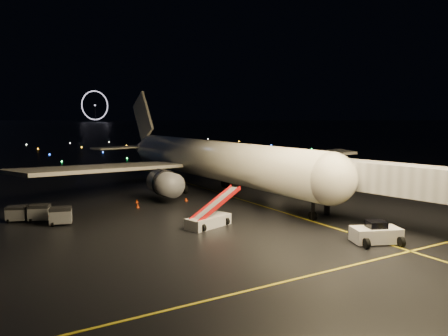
{
  "coord_description": "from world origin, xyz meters",
  "views": [
    {
      "loc": [
        -19.19,
        -32.44,
        11.23
      ],
      "look_at": [
        6.95,
        12.0,
        5.0
      ],
      "focal_mm": 35.0,
      "sensor_mm": 36.0,
      "label": 1
    }
  ],
  "objects_px": {
    "baggage_cart_1": "(39,213)",
    "airliner": "(200,138)",
    "belt_loader": "(208,210)",
    "crew_c": "(52,216)",
    "baggage_cart_2": "(17,214)",
    "pushback_tug": "(376,232)",
    "baggage_cart_0": "(61,216)"
  },
  "relations": [
    {
      "from": "airliner",
      "to": "baggage_cart_0",
      "type": "height_order",
      "value": "airliner"
    },
    {
      "from": "airliner",
      "to": "belt_loader",
      "type": "xyz_separation_m",
      "value": [
        -9.95,
        -20.83,
        -6.13
      ]
    },
    {
      "from": "pushback_tug",
      "to": "baggage_cart_0",
      "type": "bearing_deg",
      "value": 159.94
    },
    {
      "from": "pushback_tug",
      "to": "belt_loader",
      "type": "relative_size",
      "value": 0.57
    },
    {
      "from": "airliner",
      "to": "pushback_tug",
      "type": "distance_m",
      "value": 33.99
    },
    {
      "from": "pushback_tug",
      "to": "baggage_cart_0",
      "type": "height_order",
      "value": "pushback_tug"
    },
    {
      "from": "belt_loader",
      "to": "baggage_cart_0",
      "type": "xyz_separation_m",
      "value": [
        -12.72,
        8.47,
        -0.85
      ]
    },
    {
      "from": "baggage_cart_1",
      "to": "baggage_cart_2",
      "type": "relative_size",
      "value": 1.07
    },
    {
      "from": "belt_loader",
      "to": "crew_c",
      "type": "bearing_deg",
      "value": 128.08
    },
    {
      "from": "airliner",
      "to": "baggage_cart_2",
      "type": "relative_size",
      "value": 28.38
    },
    {
      "from": "baggage_cart_0",
      "to": "baggage_cart_1",
      "type": "distance_m",
      "value": 3.22
    },
    {
      "from": "baggage_cart_0",
      "to": "baggage_cart_2",
      "type": "xyz_separation_m",
      "value": [
        -3.79,
        3.78,
        -0.08
      ]
    },
    {
      "from": "belt_loader",
      "to": "baggage_cart_1",
      "type": "height_order",
      "value": "belt_loader"
    },
    {
      "from": "baggage_cart_0",
      "to": "belt_loader",
      "type": "bearing_deg",
      "value": -18.6
    },
    {
      "from": "baggage_cart_1",
      "to": "crew_c",
      "type": "bearing_deg",
      "value": -47.36
    },
    {
      "from": "crew_c",
      "to": "baggage_cart_0",
      "type": "bearing_deg",
      "value": 28.35
    },
    {
      "from": "belt_loader",
      "to": "crew_c",
      "type": "height_order",
      "value": "belt_loader"
    },
    {
      "from": "belt_loader",
      "to": "crew_c",
      "type": "distance_m",
      "value": 16.12
    },
    {
      "from": "baggage_cart_1",
      "to": "baggage_cart_2",
      "type": "height_order",
      "value": "baggage_cart_1"
    },
    {
      "from": "belt_loader",
      "to": "crew_c",
      "type": "relative_size",
      "value": 4.07
    },
    {
      "from": "baggage_cart_2",
      "to": "pushback_tug",
      "type": "bearing_deg",
      "value": -20.51
    },
    {
      "from": "belt_loader",
      "to": "baggage_cart_0",
      "type": "relative_size",
      "value": 3.4
    },
    {
      "from": "baggage_cart_1",
      "to": "airliner",
      "type": "bearing_deg",
      "value": 43.71
    },
    {
      "from": "airliner",
      "to": "crew_c",
      "type": "distance_m",
      "value": 27.26
    },
    {
      "from": "crew_c",
      "to": "baggage_cart_2",
      "type": "relative_size",
      "value": 0.91
    },
    {
      "from": "crew_c",
      "to": "baggage_cart_2",
      "type": "xyz_separation_m",
      "value": [
        -3.03,
        3.46,
        -0.06
      ]
    },
    {
      "from": "airliner",
      "to": "belt_loader",
      "type": "height_order",
      "value": "airliner"
    },
    {
      "from": "crew_c",
      "to": "baggage_cart_1",
      "type": "height_order",
      "value": "crew_c"
    },
    {
      "from": "pushback_tug",
      "to": "baggage_cart_2",
      "type": "height_order",
      "value": "pushback_tug"
    },
    {
      "from": "airliner",
      "to": "baggage_cart_1",
      "type": "relative_size",
      "value": 26.57
    },
    {
      "from": "baggage_cart_2",
      "to": "belt_loader",
      "type": "bearing_deg",
      "value": -14.25
    },
    {
      "from": "crew_c",
      "to": "baggage_cart_1",
      "type": "relative_size",
      "value": 0.85
    }
  ]
}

